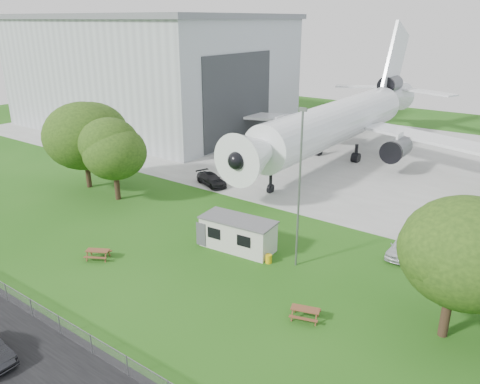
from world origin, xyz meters
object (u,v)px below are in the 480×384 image
Objects in this scene: airliner at (342,119)px; site_cabin at (238,234)px; hangar at (151,70)px; picnic_east at (305,319)px; picnic_west at (99,259)px.

airliner is 30.70m from site_cabin.
hangar is 0.90× the size of airliner.
airliner is (35.97, -0.14, -4.14)m from hangar.
site_cabin reaches higher than picnic_east.
airliner is at bearing 94.27° from picnic_east.
hangar is 6.27× the size of site_cabin.
hangar reaches higher than airliner.
site_cabin is at bearing 16.03° from picnic_west.
picnic_west is (33.08, -38.14, -9.41)m from hangar.
picnic_west is at bearing -134.58° from site_cabin.
site_cabin is at bearing 132.33° from picnic_east.
picnic_east is at bearing -35.33° from hangar.
picnic_east is at bearing -68.24° from airliner.
site_cabin is at bearing -36.40° from hangar.
picnic_west is 1.00× the size of picnic_east.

